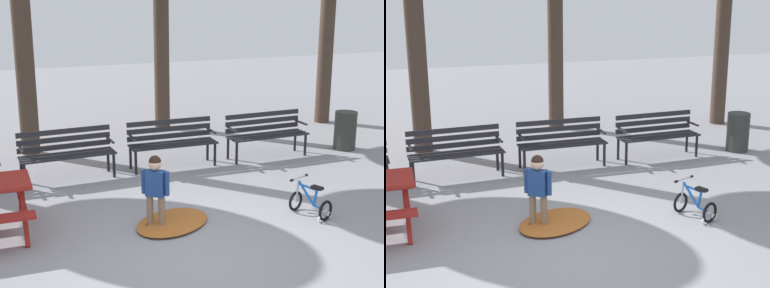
% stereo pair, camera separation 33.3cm
% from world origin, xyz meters
% --- Properties ---
extents(ground, '(36.00, 36.00, 0.00)m').
position_xyz_m(ground, '(0.00, 0.00, 0.00)').
color(ground, gray).
extents(park_bench_left, '(1.62, 0.54, 0.85)m').
position_xyz_m(park_bench_left, '(-0.92, 3.61, 0.51)').
color(park_bench_left, '#232328').
rests_on(park_bench_left, ground).
extents(park_bench_right, '(1.60, 0.47, 0.85)m').
position_xyz_m(park_bench_right, '(0.99, 3.64, 0.51)').
color(park_bench_right, '#232328').
rests_on(park_bench_right, ground).
extents(park_bench_far_right, '(1.61, 0.51, 0.85)m').
position_xyz_m(park_bench_far_right, '(2.88, 3.59, 0.51)').
color(park_bench_far_right, '#232328').
rests_on(park_bench_far_right, ground).
extents(child_standing, '(0.33, 0.28, 1.03)m').
position_xyz_m(child_standing, '(-0.16, 1.03, 0.61)').
color(child_standing, '#7F664C').
rests_on(child_standing, ground).
extents(kids_bicycle, '(0.52, 0.63, 0.54)m').
position_xyz_m(kids_bicycle, '(2.05, 0.66, 0.20)').
color(kids_bicycle, black).
rests_on(kids_bicycle, ground).
extents(leaf_pile, '(1.44, 1.33, 0.07)m').
position_xyz_m(leaf_pile, '(0.10, 1.07, 0.04)').
color(leaf_pile, '#9E5623').
rests_on(leaf_pile, ground).
extents(trash_bin, '(0.44, 0.44, 0.77)m').
position_xyz_m(trash_bin, '(4.63, 3.47, 0.39)').
color(trash_bin, '#2D332D').
rests_on(trash_bin, ground).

